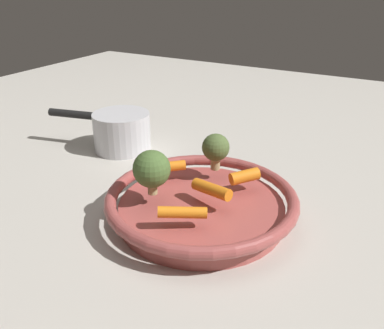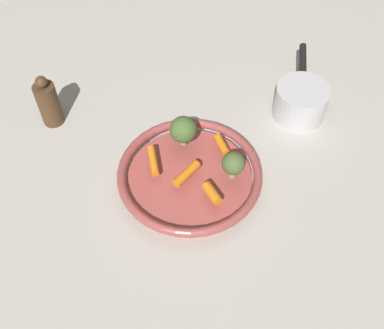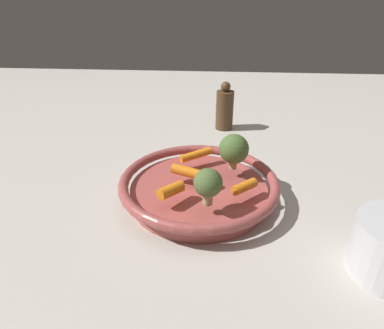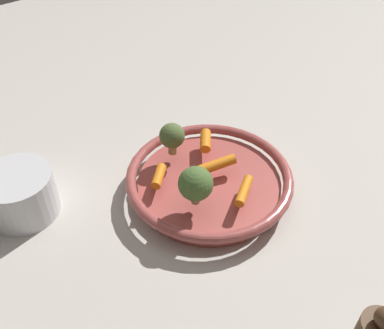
{
  "view_description": "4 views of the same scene",
  "coord_description": "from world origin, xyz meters",
  "px_view_note": "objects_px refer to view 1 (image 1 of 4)",
  "views": [
    {
      "loc": [
        0.47,
        0.25,
        0.34
      ],
      "look_at": [
        -0.02,
        -0.03,
        0.08
      ],
      "focal_mm": 39.07,
      "sensor_mm": 36.0,
      "label": 1
    },
    {
      "loc": [
        -0.2,
        0.49,
        0.75
      ],
      "look_at": [
        -0.0,
        0.0,
        0.07
      ],
      "focal_mm": 42.87,
      "sensor_mm": 36.0,
      "label": 2
    },
    {
      "loc": [
        -0.5,
        -0.03,
        0.34
      ],
      "look_at": [
        0.02,
        0.01,
        0.06
      ],
      "focal_mm": 30.95,
      "sensor_mm": 36.0,
      "label": 3
    },
    {
      "loc": [
        0.4,
        -0.35,
        0.54
      ],
      "look_at": [
        -0.01,
        -0.03,
        0.07
      ],
      "focal_mm": 40.95,
      "sensor_mm": 36.0,
      "label": 4
    }
  ],
  "objects_px": {
    "baby_carrot_left": "(171,166)",
    "baby_carrot_near_rim": "(182,212)",
    "broccoli_floret_large": "(216,148)",
    "broccoli_floret_edge": "(152,169)",
    "baby_carrot_back": "(245,176)",
    "baby_carrot_center": "(212,189)",
    "serving_bowl": "(201,205)",
    "saucepan": "(121,131)"
  },
  "relations": [
    {
      "from": "baby_carrot_back",
      "to": "broccoli_floret_large",
      "type": "distance_m",
      "value": 0.07
    },
    {
      "from": "baby_carrot_near_rim",
      "to": "baby_carrot_center",
      "type": "bearing_deg",
      "value": 175.54
    },
    {
      "from": "baby_carrot_center",
      "to": "baby_carrot_near_rim",
      "type": "xyz_separation_m",
      "value": [
        0.07,
        -0.01,
        -0.0
      ]
    },
    {
      "from": "baby_carrot_back",
      "to": "saucepan",
      "type": "distance_m",
      "value": 0.33
    },
    {
      "from": "baby_carrot_near_rim",
      "to": "saucepan",
      "type": "relative_size",
      "value": 0.29
    },
    {
      "from": "baby_carrot_near_rim",
      "to": "saucepan",
      "type": "height_order",
      "value": "saucepan"
    },
    {
      "from": "baby_carrot_center",
      "to": "broccoli_floret_large",
      "type": "bearing_deg",
      "value": -156.18
    },
    {
      "from": "baby_carrot_near_rim",
      "to": "broccoli_floret_edge",
      "type": "distance_m",
      "value": 0.08
    },
    {
      "from": "broccoli_floret_large",
      "to": "baby_carrot_left",
      "type": "bearing_deg",
      "value": -54.53
    },
    {
      "from": "baby_carrot_back",
      "to": "baby_carrot_center",
      "type": "relative_size",
      "value": 0.7
    },
    {
      "from": "baby_carrot_left",
      "to": "baby_carrot_near_rim",
      "type": "bearing_deg",
      "value": 38.16
    },
    {
      "from": "serving_bowl",
      "to": "baby_carrot_center",
      "type": "distance_m",
      "value": 0.03
    },
    {
      "from": "baby_carrot_center",
      "to": "serving_bowl",
      "type": "bearing_deg",
      "value": -80.34
    },
    {
      "from": "broccoli_floret_large",
      "to": "saucepan",
      "type": "relative_size",
      "value": 0.28
    },
    {
      "from": "saucepan",
      "to": "baby_carrot_center",
      "type": "bearing_deg",
      "value": 62.17
    },
    {
      "from": "baby_carrot_near_rim",
      "to": "broccoli_floret_large",
      "type": "distance_m",
      "value": 0.16
    },
    {
      "from": "baby_carrot_center",
      "to": "broccoli_floret_edge",
      "type": "height_order",
      "value": "broccoli_floret_edge"
    },
    {
      "from": "serving_bowl",
      "to": "baby_carrot_left",
      "type": "height_order",
      "value": "baby_carrot_left"
    },
    {
      "from": "baby_carrot_near_rim",
      "to": "broccoli_floret_large",
      "type": "height_order",
      "value": "broccoli_floret_large"
    },
    {
      "from": "baby_carrot_center",
      "to": "broccoli_floret_large",
      "type": "xyz_separation_m",
      "value": [
        -0.08,
        -0.03,
        0.03
      ]
    },
    {
      "from": "serving_bowl",
      "to": "baby_carrot_back",
      "type": "height_order",
      "value": "baby_carrot_back"
    },
    {
      "from": "serving_bowl",
      "to": "broccoli_floret_edge",
      "type": "distance_m",
      "value": 0.09
    },
    {
      "from": "broccoli_floret_edge",
      "to": "baby_carrot_back",
      "type": "bearing_deg",
      "value": 134.14
    },
    {
      "from": "serving_bowl",
      "to": "saucepan",
      "type": "xyz_separation_m",
      "value": [
        -0.15,
        -0.27,
        0.02
      ]
    },
    {
      "from": "broccoli_floret_large",
      "to": "saucepan",
      "type": "distance_m",
      "value": 0.27
    },
    {
      "from": "baby_carrot_left",
      "to": "saucepan",
      "type": "relative_size",
      "value": 0.21
    },
    {
      "from": "baby_carrot_near_rim",
      "to": "broccoli_floret_large",
      "type": "relative_size",
      "value": 1.07
    },
    {
      "from": "baby_carrot_back",
      "to": "baby_carrot_left",
      "type": "bearing_deg",
      "value": -79.12
    },
    {
      "from": "baby_carrot_left",
      "to": "baby_carrot_center",
      "type": "relative_size",
      "value": 0.71
    },
    {
      "from": "baby_carrot_left",
      "to": "broccoli_floret_edge",
      "type": "bearing_deg",
      "value": 12.19
    },
    {
      "from": "baby_carrot_back",
      "to": "broccoli_floret_large",
      "type": "height_order",
      "value": "broccoli_floret_large"
    },
    {
      "from": "serving_bowl",
      "to": "baby_carrot_center",
      "type": "height_order",
      "value": "baby_carrot_center"
    },
    {
      "from": "baby_carrot_left",
      "to": "baby_carrot_near_rim",
      "type": "height_order",
      "value": "same"
    },
    {
      "from": "broccoli_floret_large",
      "to": "broccoli_floret_edge",
      "type": "relative_size",
      "value": 0.91
    },
    {
      "from": "broccoli_floret_large",
      "to": "broccoli_floret_edge",
      "type": "bearing_deg",
      "value": -19.77
    },
    {
      "from": "serving_bowl",
      "to": "saucepan",
      "type": "height_order",
      "value": "saucepan"
    },
    {
      "from": "serving_bowl",
      "to": "baby_carrot_center",
      "type": "bearing_deg",
      "value": 99.66
    },
    {
      "from": "baby_carrot_left",
      "to": "broccoli_floret_large",
      "type": "bearing_deg",
      "value": 125.47
    },
    {
      "from": "baby_carrot_left",
      "to": "baby_carrot_back",
      "type": "xyz_separation_m",
      "value": [
        -0.02,
        0.12,
        0.0
      ]
    },
    {
      "from": "serving_bowl",
      "to": "broccoli_floret_edge",
      "type": "height_order",
      "value": "broccoli_floret_edge"
    },
    {
      "from": "baby_carrot_back",
      "to": "baby_carrot_center",
      "type": "distance_m",
      "value": 0.06
    },
    {
      "from": "baby_carrot_left",
      "to": "broccoli_floret_edge",
      "type": "xyz_separation_m",
      "value": [
        0.08,
        0.02,
        0.03
      ]
    }
  ]
}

